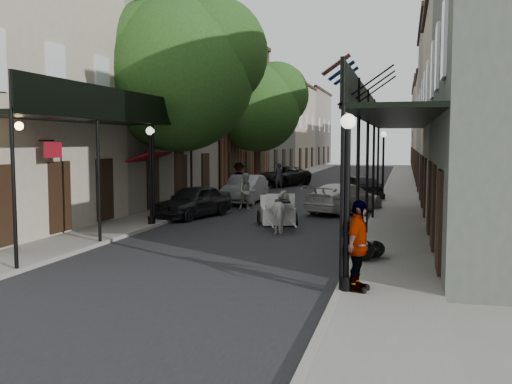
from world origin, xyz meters
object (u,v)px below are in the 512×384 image
Objects in this scene: tree_near at (188,69)px; car_right_far at (360,187)px; car_left_mid at (245,189)px; pedestrian_sidewalk_left at (239,179)px; tree_far at (263,104)px; carriage at (277,200)px; horse at (283,212)px; lamppost_right_far at (383,164)px; car_left_near at (194,201)px; pedestrian_sidewalk_right at (358,246)px; lamppost_left at (151,174)px; lamppost_right_near at (347,200)px; pedestrian_walking at (247,192)px; car_left_far at (281,176)px; car_right_near at (345,198)px.

tree_near reaches higher than car_right_far.
tree_near is 2.13× the size of car_left_mid.
pedestrian_sidewalk_left is at bearing 90.02° from tree_near.
tree_near is at bearing -89.81° from tree_far.
car_right_far is (5.76, 3.86, -0.03)m from car_left_mid.
tree_near is at bearing 138.23° from carriage.
horse is at bearing -90.00° from carriage.
lamppost_right_far is 2.12× the size of horse.
pedestrian_sidewalk_left is 0.47× the size of car_left_near.
pedestrian_sidewalk_right is at bearing 73.70° from car_right_far.
pedestrian_sidewalk_left is 21.98m from pedestrian_sidewalk_right.
lamppost_left reaches higher than car_left_near.
lamppost_right_near is 2.09× the size of pedestrian_walking.
car_left_far is 1.15× the size of car_right_near.
car_left_far is at bearing 88.66° from lamppost_left.
tree_far reaches higher than carriage.
pedestrian_walking is 0.38× the size of car_right_near.
carriage is (4.52, -1.99, -5.53)m from tree_near.
car_right_near is (6.85, -11.88, -5.16)m from tree_far.
tree_near is at bearing 77.90° from pedestrian_sidewalk_left.
carriage is 3.94m from car_left_near.
car_right_near is (6.80, 2.12, -5.81)m from tree_near.
tree_far is 2.05× the size of car_right_far.
pedestrian_sidewalk_right is 0.41× the size of car_right_near.
lamppost_right_far is 0.90× the size of car_left_near.
lamppost_left is at bearing -18.01° from horse.
pedestrian_sidewalk_left reaches higher than pedestrian_walking.
lamppost_left is 0.90× the size of car_left_near.
tree_near is at bearing -105.37° from car_left_mid.
lamppost_right_far is at bearing -36.51° from tree_far.
pedestrian_walking reaches higher than car_left_near.
horse is 6.76m from pedestrian_walking.
tree_far is 4.84× the size of pedestrian_walking.
tree_far is 4.46× the size of pedestrian_sidewalk_left.
car_right_far is at bearing -32.36° from car_left_far.
car_left_near is at bearing -51.34° from horse.
car_left_near is at bearing -69.71° from car_left_far.
lamppost_right_far reaches higher than car_left_mid.
car_left_far is (-4.63, 21.32, 0.01)m from horse.
pedestrian_sidewalk_right is at bearing -89.31° from lamppost_right_far.
car_left_far is at bearing 104.71° from lamppost_right_near.
carriage is at bearing -111.06° from lamppost_right_far.
tree_near is 4.98× the size of pedestrian_sidewalk_left.
pedestrian_walking is 0.39× the size of car_left_mid.
car_right_near is (4.60, 0.26, -0.21)m from pedestrian_walking.
tree_near is 2.33× the size of car_left_near.
horse is at bearing 110.98° from lamppost_right_near.
horse is at bearing -38.62° from tree_near.
lamppost_left is 0.88× the size of car_right_far.
pedestrian_sidewalk_right is at bearing 100.75° from pedestrian_sidewalk_left.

